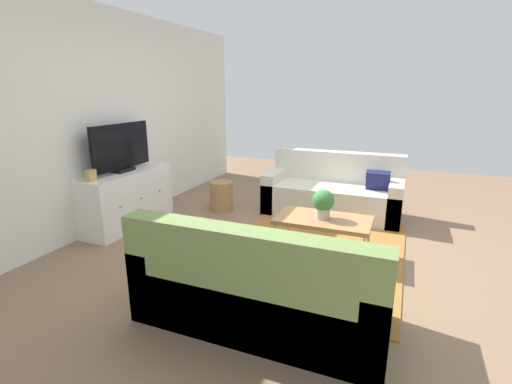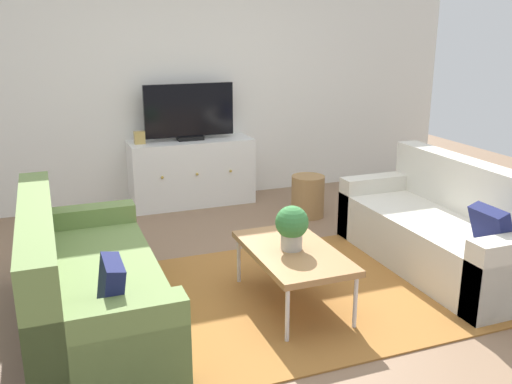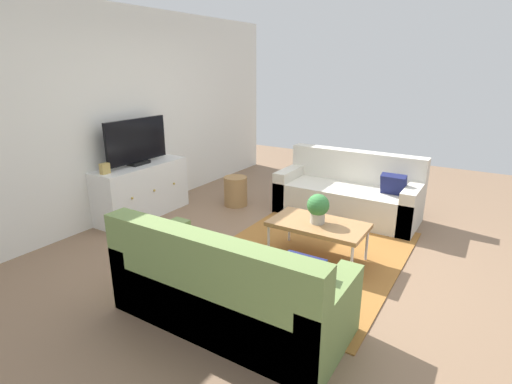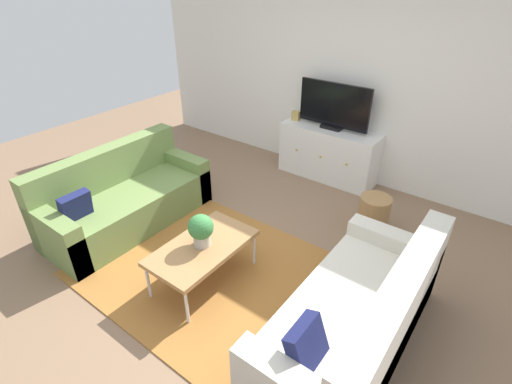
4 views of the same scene
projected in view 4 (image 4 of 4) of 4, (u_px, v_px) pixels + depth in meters
ground_plane at (226, 265)px, 3.80m from camera, size 10.00×10.00×0.00m
wall_back at (352, 77)px, 4.85m from camera, size 6.40×0.12×2.70m
area_rug at (216, 273)px, 3.69m from camera, size 2.50×1.90×0.01m
couch_left_side at (123, 200)px, 4.32m from camera, size 0.81×1.86×0.85m
couch_right_side at (360, 322)px, 2.84m from camera, size 0.81×1.86×0.85m
coffee_table at (202, 248)px, 3.43m from camera, size 0.56×0.99×0.42m
potted_plant at (201, 229)px, 3.33m from camera, size 0.23×0.23×0.31m
tv_console at (328, 153)px, 5.21m from camera, size 1.33×0.47×0.72m
flat_screen_tv at (334, 106)px, 4.89m from camera, size 0.97×0.16×0.60m
mantel_clock at (296, 116)px, 5.28m from camera, size 0.11×0.07×0.13m
wicker_basket at (373, 214)px, 4.20m from camera, size 0.34×0.34×0.43m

